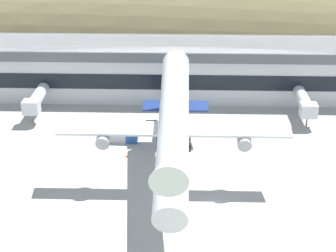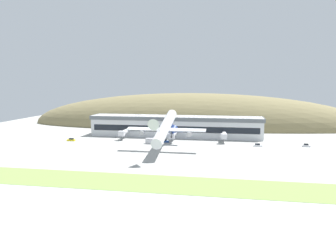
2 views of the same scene
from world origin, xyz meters
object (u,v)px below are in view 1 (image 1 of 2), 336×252
(cargo_airplane, at_px, (174,126))
(traffic_cone_0, at_px, (127,156))
(fuel_truck, at_px, (120,134))
(jetway_0, at_px, (36,100))
(service_car_2, at_px, (152,126))
(jetway_2, at_px, (305,103))
(jetway_1, at_px, (173,105))
(terminal_building, at_px, (169,66))

(cargo_airplane, distance_m, traffic_cone_0, 18.08)
(cargo_airplane, height_order, fuel_truck, cargo_airplane)
(jetway_0, height_order, service_car_2, jetway_0)
(jetway_2, distance_m, service_car_2, 32.83)
(jetway_1, bearing_deg, jetway_2, 4.95)
(service_car_2, relative_size, traffic_cone_0, 7.70)
(jetway_2, bearing_deg, cargo_airplane, -132.86)
(terminal_building, distance_m, jetway_1, 17.24)
(terminal_building, relative_size, jetway_2, 8.16)
(jetway_2, xyz_separation_m, fuel_truck, (-38.15, -11.49, -2.52))
(jetway_2, relative_size, fuel_truck, 1.84)
(jetway_2, bearing_deg, service_car_2, -170.29)
(jetway_0, bearing_deg, terminal_building, 27.25)
(jetway_1, xyz_separation_m, cargo_airplane, (0.78, -26.95, 7.54))
(jetway_0, height_order, jetway_1, same)
(cargo_airplane, bearing_deg, jetway_0, 135.85)
(cargo_airplane, relative_size, service_car_2, 11.59)
(terminal_building, relative_size, traffic_cone_0, 179.48)
(cargo_airplane, relative_size, traffic_cone_0, 89.29)
(jetway_0, height_order, fuel_truck, jetway_0)
(jetway_1, bearing_deg, terminal_building, 94.53)
(jetway_0, bearing_deg, service_car_2, -12.24)
(traffic_cone_0, bearing_deg, fuel_truck, 105.83)
(terminal_building, relative_size, jetway_1, 6.00)
(terminal_building, distance_m, jetway_0, 31.80)
(jetway_1, height_order, jetway_2, same)
(jetway_0, relative_size, jetway_2, 1.00)
(cargo_airplane, xyz_separation_m, fuel_truck, (-10.89, 17.89, -10.06))
(jetway_0, bearing_deg, jetway_2, 0.01)
(fuel_truck, height_order, traffic_cone_0, fuel_truck)
(jetway_2, xyz_separation_m, cargo_airplane, (-27.26, -29.38, 7.54))
(jetway_2, distance_m, fuel_truck, 39.92)
(jetway_2, height_order, cargo_airplane, cargo_airplane)
(jetway_2, bearing_deg, fuel_truck, -163.24)
(jetway_0, height_order, traffic_cone_0, jetway_0)
(terminal_building, height_order, fuel_truck, terminal_building)
(jetway_2, distance_m, traffic_cone_0, 40.77)
(jetway_2, relative_size, service_car_2, 2.86)
(service_car_2, distance_m, traffic_cone_0, 13.51)
(terminal_building, relative_size, fuel_truck, 15.03)
(terminal_building, xyz_separation_m, cargo_airplane, (2.12, -43.85, 4.40))
(cargo_airplane, distance_m, service_car_2, 26.69)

